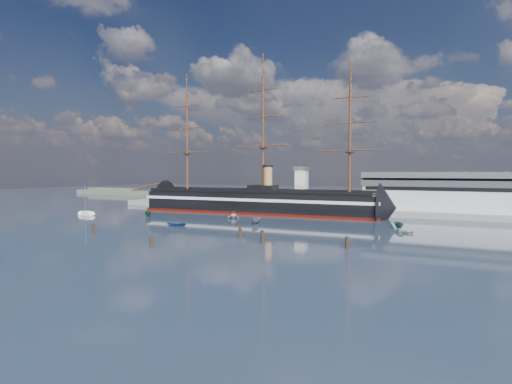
% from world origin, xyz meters
% --- Properties ---
extents(ground, '(600.00, 600.00, 0.00)m').
position_xyz_m(ground, '(0.00, 40.00, 0.00)').
color(ground, '#1E2E46').
rests_on(ground, ground).
extents(quay, '(180.00, 18.00, 2.00)m').
position_xyz_m(quay, '(10.00, 76.00, 0.00)').
color(quay, slate).
rests_on(quay, ground).
extents(warehouse, '(63.00, 21.00, 11.60)m').
position_xyz_m(warehouse, '(58.00, 80.00, 7.98)').
color(warehouse, '#B7BABC').
rests_on(warehouse, ground).
extents(quay_tower, '(5.00, 5.00, 15.00)m').
position_xyz_m(quay_tower, '(3.00, 73.00, 9.75)').
color(quay_tower, silver).
rests_on(quay_tower, ground).
extents(shoreline, '(120.00, 10.00, 4.00)m').
position_xyz_m(shoreline, '(-139.23, 135.00, 1.45)').
color(shoreline, '#3F4C38').
rests_on(shoreline, ground).
extents(warship, '(113.16, 19.45, 53.94)m').
position_xyz_m(warship, '(-10.67, 60.00, 4.04)').
color(warship, black).
rests_on(warship, ground).
extents(sailboat, '(6.81, 3.16, 10.50)m').
position_xyz_m(sailboat, '(-58.06, 24.66, 0.67)').
color(sailboat, white).
rests_on(sailboat, ground).
extents(motorboat_a, '(5.94, 5.43, 2.36)m').
position_xyz_m(motorboat_a, '(-35.29, 30.43, 0.00)').
color(motorboat_a, '#154C2E').
rests_on(motorboat_a, ground).
extents(motorboat_b, '(1.81, 3.74, 1.68)m').
position_xyz_m(motorboat_b, '(-11.33, 15.54, 0.00)').
color(motorboat_b, navy).
rests_on(motorboat_b, ground).
extents(motorboat_c, '(6.11, 3.03, 2.34)m').
position_xyz_m(motorboat_c, '(5.86, 30.26, 0.00)').
color(motorboat_c, slate).
rests_on(motorboat_c, ground).
extents(motorboat_d, '(7.40, 6.19, 2.52)m').
position_xyz_m(motorboat_d, '(-7.63, 39.91, 0.00)').
color(motorboat_d, beige).
rests_on(motorboat_d, ground).
extents(motorboat_e, '(2.66, 2.83, 1.30)m').
position_xyz_m(motorboat_e, '(47.52, 30.98, 0.00)').
color(motorboat_e, white).
rests_on(motorboat_e, ground).
extents(motorboat_f, '(6.07, 4.40, 2.29)m').
position_xyz_m(motorboat_f, '(44.46, 38.05, 0.00)').
color(motorboat_f, '#265C44').
rests_on(motorboat_f, ground).
extents(piling_near_left, '(0.64, 0.64, 3.23)m').
position_xyz_m(piling_near_left, '(-20.14, -6.09, 0.00)').
color(piling_near_left, black).
rests_on(piling_near_left, ground).
extents(piling_near_mid, '(0.64, 0.64, 2.69)m').
position_xyz_m(piling_near_mid, '(3.94, -12.62, 0.00)').
color(piling_near_mid, black).
rests_on(piling_near_mid, ground).
extents(piling_near_right, '(0.64, 0.64, 3.52)m').
position_xyz_m(piling_near_right, '(22.69, 0.51, 0.00)').
color(piling_near_right, black).
rests_on(piling_near_right, ground).
extents(piling_far_right, '(0.64, 0.64, 3.12)m').
position_xyz_m(piling_far_right, '(40.23, 2.77, 0.00)').
color(piling_far_right, black).
rests_on(piling_far_right, ground).
extents(piling_extra, '(0.64, 0.64, 3.31)m').
position_xyz_m(piling_extra, '(14.22, 5.82, 0.00)').
color(piling_extra, black).
rests_on(piling_extra, ground).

